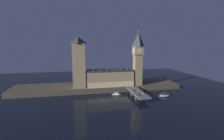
% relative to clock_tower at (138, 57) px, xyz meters
% --- Properties ---
extents(ground_plane, '(400.00, 400.00, 0.00)m').
position_rel_clock_tower_xyz_m(ground_plane, '(-51.93, -26.60, -44.31)').
color(ground_plane, black).
extents(embankment, '(220.00, 42.00, 6.56)m').
position_rel_clock_tower_xyz_m(embankment, '(-51.93, 12.40, -41.03)').
color(embankment, '#4C4438').
rests_on(embankment, ground_plane).
extents(parliament_hall, '(60.43, 18.33, 25.76)m').
position_rel_clock_tower_xyz_m(parliament_hall, '(-37.08, 2.88, -27.01)').
color(parliament_hall, tan).
rests_on(parliament_hall, embankment).
extents(clock_tower, '(12.54, 12.65, 71.26)m').
position_rel_clock_tower_xyz_m(clock_tower, '(0.00, 0.00, 0.00)').
color(clock_tower, tan).
rests_on(clock_tower, embankment).
extents(victoria_tower, '(15.77, 15.77, 69.30)m').
position_rel_clock_tower_xyz_m(victoria_tower, '(-76.79, 2.63, -5.96)').
color(victoria_tower, tan).
rests_on(victoria_tower, embankment).
extents(bridge, '(13.48, 46.00, 6.47)m').
position_rel_clock_tower_xyz_m(bridge, '(-10.92, -31.60, -39.51)').
color(bridge, slate).
rests_on(bridge, ground_plane).
extents(car_northbound_lead, '(1.94, 3.89, 1.41)m').
position_rel_clock_tower_xyz_m(car_northbound_lead, '(-13.89, -27.22, -37.18)').
color(car_northbound_lead, '#235633').
rests_on(car_northbound_lead, bridge).
extents(car_northbound_trail, '(2.03, 4.40, 1.51)m').
position_rel_clock_tower_xyz_m(car_northbound_trail, '(-13.89, -42.73, -37.13)').
color(car_northbound_trail, '#235633').
rests_on(car_northbound_trail, bridge).
extents(car_southbound_lead, '(1.85, 4.24, 1.50)m').
position_rel_clock_tower_xyz_m(car_southbound_lead, '(-7.96, -39.76, -37.14)').
color(car_southbound_lead, yellow).
rests_on(car_southbound_lead, bridge).
extents(pedestrian_near_rail, '(0.38, 0.38, 1.86)m').
position_rel_clock_tower_xyz_m(pedestrian_near_rail, '(-16.85, -40.02, -36.85)').
color(pedestrian_near_rail, black).
rests_on(pedestrian_near_rail, bridge).
extents(pedestrian_far_rail, '(0.38, 0.38, 1.86)m').
position_rel_clock_tower_xyz_m(pedestrian_far_rail, '(-16.85, -17.17, -36.85)').
color(pedestrian_far_rail, black).
rests_on(pedestrian_far_rail, bridge).
extents(street_lamp_near, '(1.34, 0.60, 6.18)m').
position_rel_clock_tower_xyz_m(street_lamp_near, '(-17.25, -46.32, -33.97)').
color(street_lamp_near, '#2D3333').
rests_on(street_lamp_near, bridge).
extents(street_lamp_mid, '(1.34, 0.60, 6.34)m').
position_rel_clock_tower_xyz_m(street_lamp_mid, '(-4.60, -31.60, -33.87)').
color(street_lamp_mid, '#2D3333').
rests_on(street_lamp_mid, bridge).
extents(street_lamp_far, '(1.34, 0.60, 7.05)m').
position_rel_clock_tower_xyz_m(street_lamp_far, '(-17.25, -16.88, -33.43)').
color(street_lamp_far, '#2D3333').
rests_on(street_lamp_far, bridge).
extents(boat_upstream, '(11.66, 6.52, 3.52)m').
position_rel_clock_tower_xyz_m(boat_upstream, '(-33.59, -19.83, -43.02)').
color(boat_upstream, white).
rests_on(boat_upstream, ground_plane).
extents(boat_downstream, '(12.37, 4.78, 4.77)m').
position_rel_clock_tower_xyz_m(boat_downstream, '(20.41, -36.07, -42.57)').
color(boat_downstream, white).
rests_on(boat_downstream, ground_plane).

